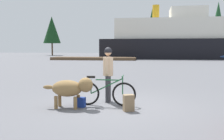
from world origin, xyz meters
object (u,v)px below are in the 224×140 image
at_px(bicycle, 105,93).
at_px(person_cyclist, 108,69).
at_px(handbag_pannier, 80,102).
at_px(backpack, 129,103).
at_px(dog, 71,88).
at_px(ferry_boat, 173,40).

relative_size(bicycle, person_cyclist, 1.04).
bearing_deg(handbag_pannier, backpack, -10.55).
xyz_separation_m(bicycle, backpack, (0.74, -0.55, -0.16)).
relative_size(dog, handbag_pannier, 4.63).
relative_size(backpack, handbag_pannier, 1.41).
bearing_deg(person_cyclist, bicycle, -89.83).
distance_m(person_cyclist, ferry_boat, 35.26).
bearing_deg(dog, bicycle, 24.85).
bearing_deg(handbag_pannier, dog, -144.94).
xyz_separation_m(person_cyclist, ferry_boat, (5.04, 34.84, 2.01)).
xyz_separation_m(bicycle, ferry_boat, (5.03, 35.39, 2.67)).
bearing_deg(bicycle, dog, -155.15).
xyz_separation_m(dog, handbag_pannier, (0.21, 0.15, -0.43)).
xyz_separation_m(bicycle, dog, (-0.92, -0.43, 0.19)).
bearing_deg(backpack, handbag_pannier, 169.45).
bearing_deg(person_cyclist, ferry_boat, 81.78).
height_order(bicycle, ferry_boat, ferry_boat).
xyz_separation_m(bicycle, person_cyclist, (-0.00, 0.55, 0.67)).
relative_size(bicycle, ferry_boat, 0.08).
height_order(person_cyclist, ferry_boat, ferry_boat).
bearing_deg(ferry_boat, handbag_pannier, -99.15).
relative_size(person_cyclist, ferry_boat, 0.08).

